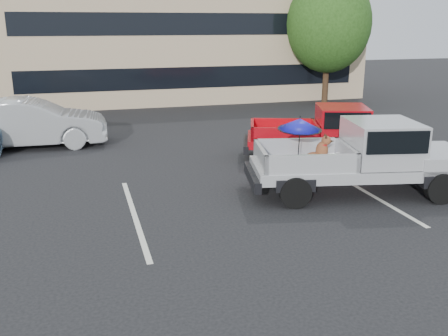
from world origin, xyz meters
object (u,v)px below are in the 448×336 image
Objects in this scene: tree_right at (329,24)px; tree_back at (230,20)px; silver_sedan at (31,123)px; silver_pickup at (371,153)px; red_pickup at (336,131)px.

tree_right is 8.55m from tree_back.
tree_right is 0.95× the size of tree_back.
silver_pickup is at bearing -128.95° from silver_sedan.
tree_back reaches higher than silver_pickup.
tree_back is 1.29× the size of red_pickup.
tree_right is at bearing 83.72° from red_pickup.
silver_pickup is (-2.97, -22.06, -3.36)m from tree_back.
red_pickup is 1.06× the size of silver_sedan.
tree_right is 1.30× the size of silver_sedan.
silver_pickup is 3.33m from red_pickup.
tree_right is 1.23× the size of red_pickup.
red_pickup is at bearing -112.78° from silver_sedan.
silver_sedan is at bearing -156.79° from tree_right.
tree_back is 1.19× the size of silver_pickup.
red_pickup is (-5.19, -10.82, -3.27)m from tree_right.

